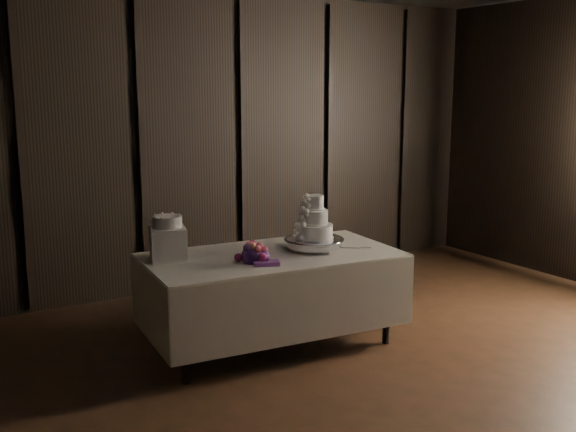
# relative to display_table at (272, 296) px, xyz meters

# --- Properties ---
(room) EXTENTS (6.08, 7.08, 3.08)m
(room) POSITION_rel_display_table_xyz_m (0.70, -1.65, 1.08)
(room) COLOR black
(room) RESTS_ON ground
(display_table) EXTENTS (2.07, 1.20, 0.76)m
(display_table) POSITION_rel_display_table_xyz_m (0.00, 0.00, 0.00)
(display_table) COLOR beige
(display_table) RESTS_ON ground
(cake_stand) EXTENTS (0.51, 0.51, 0.09)m
(cake_stand) POSITION_rel_display_table_xyz_m (0.37, -0.05, 0.39)
(cake_stand) COLOR silver
(cake_stand) RESTS_ON display_table
(wedding_cake) EXTENTS (0.33, 0.30, 0.36)m
(wedding_cake) POSITION_rel_display_table_xyz_m (0.34, -0.07, 0.57)
(wedding_cake) COLOR white
(wedding_cake) RESTS_ON cake_stand
(bouquet) EXTENTS (0.43, 0.49, 0.19)m
(bouquet) POSITION_rel_display_table_xyz_m (-0.25, -0.16, 0.41)
(bouquet) COLOR #B84453
(bouquet) RESTS_ON display_table
(box_pedestal) EXTENTS (0.32, 0.32, 0.25)m
(box_pedestal) POSITION_rel_display_table_xyz_m (-0.76, 0.25, 0.47)
(box_pedestal) COLOR white
(box_pedestal) RESTS_ON display_table
(small_cake) EXTENTS (0.28, 0.28, 0.09)m
(small_cake) POSITION_rel_display_table_xyz_m (-0.76, 0.25, 0.64)
(small_cake) COLOR white
(small_cake) RESTS_ON box_pedestal
(cake_knife) EXTENTS (0.31, 0.25, 0.01)m
(cake_knife) POSITION_rel_display_table_xyz_m (0.58, -0.15, 0.35)
(cake_knife) COLOR silver
(cake_knife) RESTS_ON display_table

